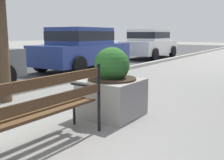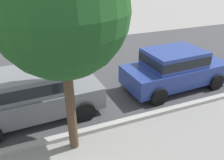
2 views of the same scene
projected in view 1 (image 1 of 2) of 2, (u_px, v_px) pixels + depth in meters
name	position (u px, v px, depth m)	size (l,w,h in m)	color
park_bench	(40.00, 106.00, 2.93)	(1.81, 0.55, 0.95)	brown
concrete_planter	(112.00, 88.00, 4.24)	(0.88, 0.88, 1.13)	#A8A399
parked_car_blue	(83.00, 47.00, 9.66)	(4.16, 2.04, 1.56)	navy
parked_car_white	(150.00, 43.00, 14.21)	(4.16, 2.04, 1.56)	silver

